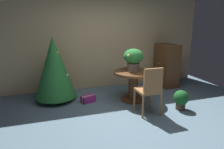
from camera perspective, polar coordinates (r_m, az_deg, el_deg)
name	(u,v)px	position (r m, az deg, el deg)	size (l,w,h in m)	color
ground_plane	(131,119)	(4.06, 5.45, -12.51)	(6.60, 6.60, 0.00)	slate
back_wall_panel	(101,42)	(5.72, -3.08, 9.20)	(6.00, 0.10, 2.60)	tan
round_dining_table	(133,81)	(4.83, 6.04, -1.85)	(0.94, 0.94, 0.72)	brown
flower_vase	(133,58)	(4.74, 6.10, 4.69)	(0.46, 0.46, 0.53)	#665B51
wooden_chair_near	(150,88)	(4.11, 10.66, -3.89)	(0.44, 0.45, 1.00)	#9E6B3D
holiday_tree	(54,67)	(4.89, -16.03, 1.94)	(0.97, 0.97, 1.53)	brown
gift_box_purple	(88,99)	(4.86, -6.76, -6.84)	(0.37, 0.31, 0.15)	#9E287A
wooden_cabinet	(167,65)	(6.11, 15.20, 2.54)	(0.49, 0.72, 1.23)	brown
potted_plant	(181,99)	(4.62, 18.97, -6.55)	(0.32, 0.32, 0.43)	#4C382D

